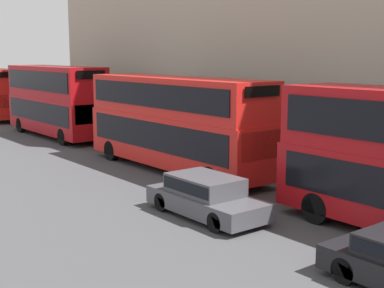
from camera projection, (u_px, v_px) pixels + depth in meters
The scene contains 4 objects.
bus_second_in_queue at pixel (175, 119), 24.34m from camera, with size 2.59×11.08×4.29m.
bus_third_in_queue at pixel (56, 98), 34.43m from camera, with size 2.59×10.01×4.56m.
car_hatchback at pixel (206, 195), 17.63m from camera, with size 1.85×4.45×1.36m.
pedestrian at pixel (201, 146), 27.06m from camera, with size 0.36×0.36×1.59m.
Camera 1 is at (-12.72, -0.56, 5.32)m, focal length 50.00 mm.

